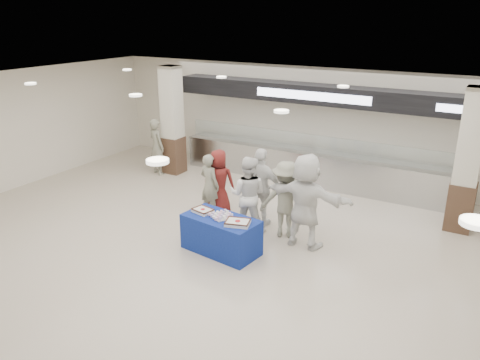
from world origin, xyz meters
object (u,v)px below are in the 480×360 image
Objects in this scene: chef_tall at (248,195)px; sheet_cake_left at (203,210)px; display_table at (221,235)px; civilian_white at (306,201)px; cupcake_tray at (221,215)px; soldier_bg at (157,147)px; soldier_b at (286,199)px; soldier_a at (210,185)px; civilian_maroon at (219,182)px; chef_short at (261,188)px; sheet_cake_right at (238,222)px.

sheet_cake_left is at bearing 52.41° from chef_tall.
display_table is 1.86m from civilian_white.
cupcake_tray is at bearing -1.49° from sheet_cake_left.
soldier_bg is at bearing -40.06° from chef_tall.
soldier_b is 0.84× the size of civilian_white.
soldier_a reaches higher than sheet_cake_left.
sheet_cake_left is 1.57m from soldier_a.
chef_tall is (-0.00, 1.12, 0.49)m from display_table.
chef_tall is (1.09, -0.52, 0.07)m from civilian_maroon.
chef_short is 4.70m from soldier_bg.
soldier_b reaches higher than soldier_bg.
chef_short is (-0.35, 1.64, 0.11)m from sheet_cake_right.
sheet_cake_left is at bearing 130.88° from soldier_a.
civilian_white is (2.58, -0.34, 0.24)m from soldier_a.
sheet_cake_right is 2.33m from civilian_maroon.
cupcake_tray is 0.32× the size of chef_tall.
sheet_cake_left reaches higher than cupcake_tray.
civilian_maroon is 2.52m from civilian_white.
civilian_maroon is 0.94× the size of soldier_b.
cupcake_tray is 0.37× the size of soldier_a.
chef_short reaches higher than sheet_cake_right.
sheet_cake_left is 0.22× the size of civilian_white.
sheet_cake_right is 5.79m from soldier_bg.
sheet_cake_right is at bearing 112.10° from civilian_maroon.
sheet_cake_right is 0.50m from cupcake_tray.
soldier_b reaches higher than sheet_cake_right.
chef_short is (1.20, -0.11, 0.11)m from civilian_maroon.
soldier_b is at bearing 44.86° from sheet_cake_left.
sheet_cake_left is (-0.47, 0.05, 0.42)m from display_table.
soldier_a reaches higher than sheet_cake_right.
chef_short is (1.32, 0.10, 0.15)m from soldier_a.
soldier_a is at bearing 3.88° from chef_short.
cupcake_tray is 1.83m from soldier_a.
display_table is at bearing -6.10° from sheet_cake_left.
chef_short reaches higher than soldier_bg.
soldier_a is at bearing 171.29° from soldier_bg.
chef_tall is at bearing 88.85° from cupcake_tray.
civilian_white reaches higher than sheet_cake_right.
soldier_bg is (-4.29, 3.21, 0.47)m from display_table.
display_table is 5.38m from soldier_bg.
chef_short is 0.74m from soldier_b.
soldier_bg is at bearing -45.68° from civilian_maroon.
sheet_cake_left is 0.28× the size of civilian_maroon.
chef_tall is at bearing 135.04° from civilian_maroon.
sheet_cake_left is 2.12m from civilian_white.
civilian_white is at bearing 147.95° from civilian_maroon.
chef_tall reaches higher than soldier_a.
civilian_white is at bearing 160.19° from chef_short.
civilian_white is (2.45, -0.55, 0.21)m from civilian_maroon.
civilian_white reaches higher than cupcake_tray.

